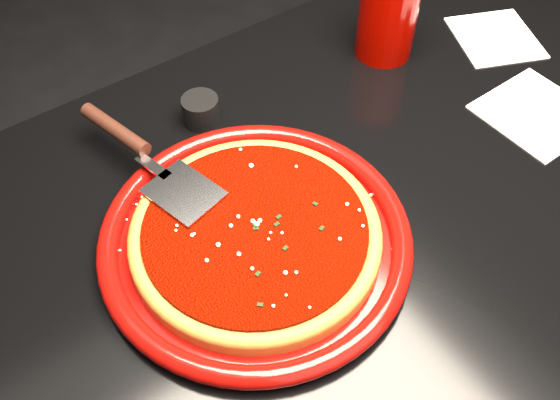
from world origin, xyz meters
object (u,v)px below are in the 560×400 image
object	(u,v)px
table	(344,313)
pizza_server	(148,156)
ramekin	(201,110)
cup	(387,18)
plate	(256,238)

from	to	relation	value
table	pizza_server	distance (m)	0.52
pizza_server	ramekin	size ratio (longest dim) A/B	5.57
cup	pizza_server	bearing A→B (deg)	-176.14
ramekin	cup	bearing A→B (deg)	-5.52
plate	cup	world-z (taller)	cup
table	cup	size ratio (longest dim) A/B	9.03
cup	table	bearing A→B (deg)	-136.14
ramekin	table	bearing A→B (deg)	-63.36
table	plate	distance (m)	0.43
plate	table	bearing A→B (deg)	-0.21
table	ramekin	size ratio (longest dim) A/B	21.46
table	plate	xyz separation A→B (m)	(-0.18, 0.00, 0.39)
cup	plate	bearing A→B (deg)	-152.65
pizza_server	ramekin	xyz separation A→B (m)	(0.12, 0.06, -0.03)
table	plate	size ratio (longest dim) A/B	2.99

